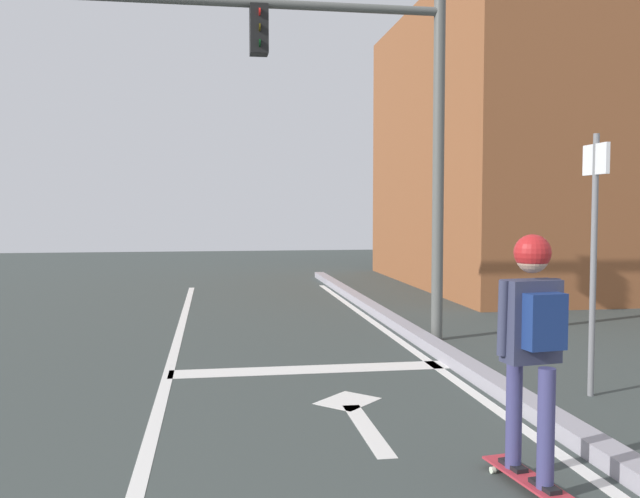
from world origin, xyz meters
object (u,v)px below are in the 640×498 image
object	(u,v)px
skater	(533,326)
skateboard	(528,479)
street_sign_post	(594,228)
traffic_signal_mast	(356,94)

from	to	relation	value
skater	skateboard	bearing A→B (deg)	97.72
skateboard	street_sign_post	size ratio (longest dim) A/B	0.34
skater	street_sign_post	xyz separation A→B (m)	(1.64, 2.04, 0.58)
skateboard	skater	size ratio (longest dim) A/B	0.55
skater	street_sign_post	world-z (taller)	street_sign_post
skater	traffic_signal_mast	size ratio (longest dim) A/B	0.32
traffic_signal_mast	street_sign_post	bearing A→B (deg)	-59.78
skateboard	street_sign_post	xyz separation A→B (m)	(1.64, 2.03, 1.61)
traffic_signal_mast	skateboard	bearing A→B (deg)	-88.61
skateboard	street_sign_post	bearing A→B (deg)	50.98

